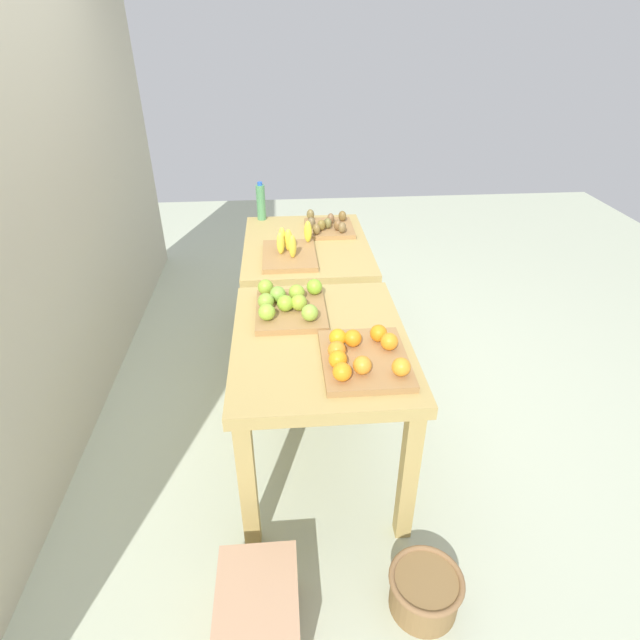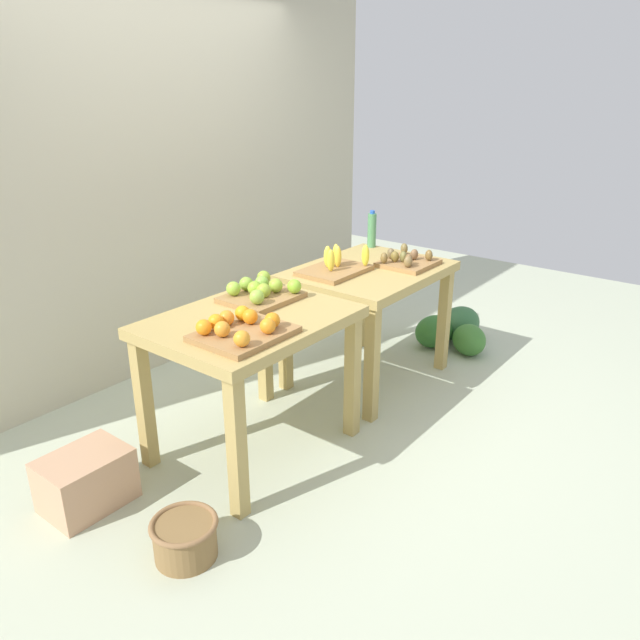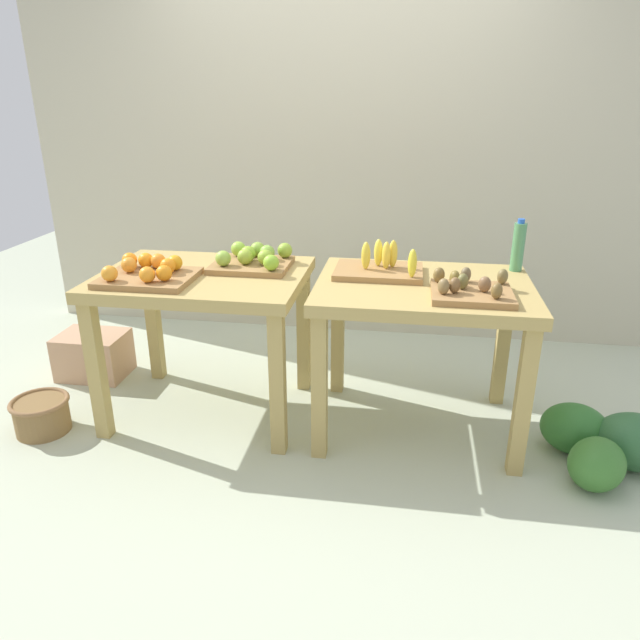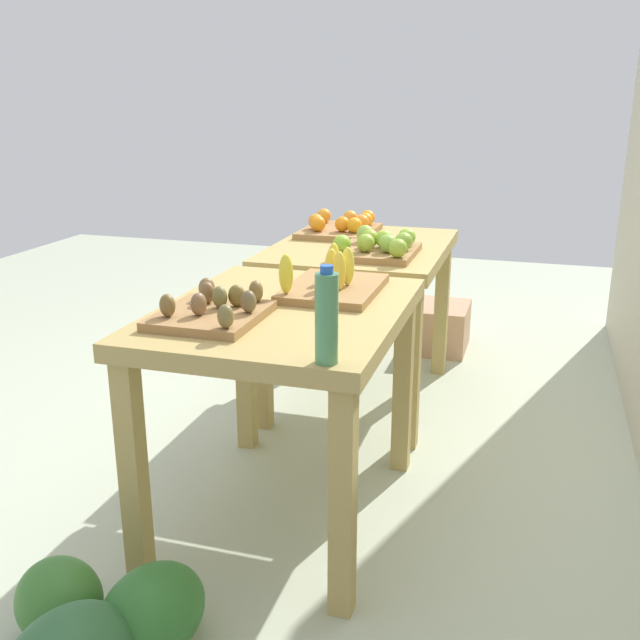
{
  "view_description": "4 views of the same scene",
  "coord_description": "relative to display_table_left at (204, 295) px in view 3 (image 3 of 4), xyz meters",
  "views": [
    {
      "loc": [
        -2.47,
        0.16,
        2.04
      ],
      "look_at": [
        -0.02,
        -0.04,
        0.56
      ],
      "focal_mm": 28.21,
      "sensor_mm": 36.0,
      "label": 1
    },
    {
      "loc": [
        -2.66,
        -2.1,
        1.93
      ],
      "look_at": [
        0.09,
        0.04,
        0.56
      ],
      "focal_mm": 34.16,
      "sensor_mm": 36.0,
      "label": 2
    },
    {
      "loc": [
        0.48,
        -2.75,
        1.66
      ],
      "look_at": [
        0.05,
        0.02,
        0.57
      ],
      "focal_mm": 32.92,
      "sensor_mm": 36.0,
      "label": 3
    },
    {
      "loc": [
        2.8,
        0.81,
        1.49
      ],
      "look_at": [
        -0.03,
        -0.05,
        0.57
      ],
      "focal_mm": 40.95,
      "sensor_mm": 36.0,
      "label": 4
    }
  ],
  "objects": [
    {
      "name": "ground_plane",
      "position": [
        0.56,
        0.0,
        -0.68
      ],
      "size": [
        8.0,
        8.0,
        0.0
      ],
      "primitive_type": "plane",
      "color": "#B5BEA3"
    },
    {
      "name": "back_wall",
      "position": [
        0.56,
        1.35,
        0.82
      ],
      "size": [
        4.4,
        0.12,
        3.0
      ],
      "primitive_type": "cube",
      "color": "#BFB99E",
      "rests_on": "ground_plane"
    },
    {
      "name": "display_table_left",
      "position": [
        0.0,
        0.0,
        0.0
      ],
      "size": [
        1.04,
        0.8,
        0.8
      ],
      "color": "tan",
      "rests_on": "ground_plane"
    },
    {
      "name": "display_table_right",
      "position": [
        1.12,
        0.0,
        0.0
      ],
      "size": [
        1.04,
        0.8,
        0.8
      ],
      "color": "tan",
      "rests_on": "ground_plane"
    },
    {
      "name": "orange_bin",
      "position": [
        -0.22,
        -0.16,
        0.16
      ],
      "size": [
        0.44,
        0.36,
        0.11
      ],
      "color": "#9E7443",
      "rests_on": "display_table_left"
    },
    {
      "name": "apple_bin",
      "position": [
        0.24,
        0.14,
        0.16
      ],
      "size": [
        0.4,
        0.35,
        0.11
      ],
      "color": "#9E7443",
      "rests_on": "display_table_left"
    },
    {
      "name": "banana_crate",
      "position": [
        0.9,
        0.11,
        0.16
      ],
      "size": [
        0.44,
        0.32,
        0.17
      ],
      "color": "#9E7443",
      "rests_on": "display_table_right"
    },
    {
      "name": "kiwi_bin",
      "position": [
        1.32,
        -0.16,
        0.15
      ],
      "size": [
        0.36,
        0.32,
        0.1
      ],
      "color": "#9E7443",
      "rests_on": "display_table_right"
    },
    {
      "name": "water_bottle",
      "position": [
        1.59,
        0.29,
        0.25
      ],
      "size": [
        0.06,
        0.06,
        0.27
      ],
      "color": "#4C8C59",
      "rests_on": "display_table_right"
    },
    {
      "name": "watermelon_pile",
      "position": [
        2.0,
        -0.23,
        -0.55
      ],
      "size": [
        0.64,
        0.63,
        0.27
      ],
      "color": "#2F6135",
      "rests_on": "ground_plane"
    },
    {
      "name": "wicker_basket",
      "position": [
        -0.8,
        -0.35,
        -0.58
      ],
      "size": [
        0.3,
        0.3,
        0.18
      ],
      "color": "olive",
      "rests_on": "ground_plane"
    },
    {
      "name": "cardboard_produce_box",
      "position": [
        -0.86,
        0.3,
        -0.54
      ],
      "size": [
        0.4,
        0.3,
        0.27
      ],
      "primitive_type": "cube",
      "color": "tan",
      "rests_on": "ground_plane"
    }
  ]
}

